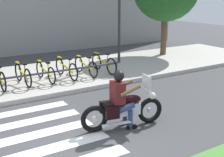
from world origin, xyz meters
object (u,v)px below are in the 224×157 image
Objects in this scene: bicycle_6 at (104,63)px; bicycle_2 at (23,74)px; bicycle_4 at (66,68)px; street_lamp at (119,9)px; motorcycle at (124,109)px; bicycle_5 at (86,66)px; bicycle_3 at (45,72)px; rider at (121,95)px; bike_rack at (51,73)px.

bicycle_2 is at bearing -180.00° from bicycle_6.
street_lamp reaches higher than bicycle_4.
motorcycle is 0.51× the size of street_lamp.
bicycle_4 reaches higher than bicycle_2.
bicycle_5 is at bearing 0.04° from bicycle_4.
bicycle_2 is at bearing -165.99° from street_lamp.
motorcycle is at bearing -94.82° from bicycle_4.
street_lamp reaches higher than bicycle_2.
bicycle_2 is 0.80m from bicycle_3.
rider reaches higher than bicycle_3.
rider is at bearing -115.09° from bicycle_6.
motorcycle is 0.38m from rider.
bicycle_3 reaches higher than bike_rack.
bicycle_6 is (1.59, -0.00, 0.00)m from bicycle_4.
motorcycle is 1.31× the size of bicycle_2.
motorcycle is 4.54m from bicycle_2.
bicycle_4 is at bearing 85.18° from motorcycle.
rider is at bearing -75.19° from bicycle_2.
street_lamp is at bearing 58.20° from motorcycle.
bicycle_2 is at bearing 145.23° from bike_rack.
bike_rack is at bearing -166.97° from bicycle_6.
bicycle_6 reaches higher than bicycle_3.
bicycle_3 is at bearing 90.03° from bike_rack.
bicycle_4 reaches higher than bicycle_3.
street_lamp is at bearing 27.14° from bicycle_5.
bike_rack is 1.30× the size of street_lamp.
bicycle_6 is at bearing -0.02° from bicycle_3.
bicycle_6 is (2.04, 4.35, -0.32)m from rider.
rider reaches higher than bicycle_2.
bicycle_5 is 3.26m from street_lamp.
bicycle_4 is 1.01× the size of bicycle_6.
bicycle_6 is (3.19, 0.00, 0.01)m from bicycle_2.
motorcycle is 1.23× the size of bicycle_6.
bicycle_4 reaches higher than bike_rack.
bicycle_3 is 2.39m from bicycle_6.
motorcycle is at bearing -12.45° from rider.
rider is 4.38m from bicycle_3.
bicycle_3 is at bearing 94.65° from rider.
bike_rack is (0.00, -0.55, 0.08)m from bicycle_3.
motorcycle is at bearing -114.19° from bicycle_6.
bicycle_5 is (2.39, 0.00, -0.01)m from bicycle_2.
rider reaches higher than bicycle_6.
rider is 4.54m from bicycle_5.
bicycle_3 is at bearing 179.98° from bicycle_6.
bicycle_2 is 0.97× the size of bicycle_3.
bicycle_2 is 0.39× the size of street_lamp.
bicycle_5 is at bearing 74.10° from rider.
bicycle_2 is 0.30× the size of bike_rack.
street_lamp is at bearing 14.01° from bicycle_2.
bicycle_4 is 0.42× the size of street_lamp.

